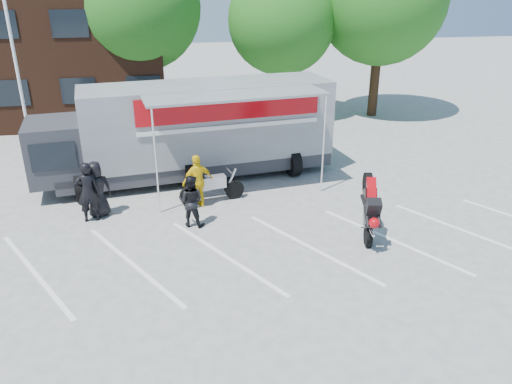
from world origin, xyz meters
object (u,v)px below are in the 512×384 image
object	(u,v)px
tree_mid	(282,20)
spectator_leather_b	(88,192)
tree_right	(382,0)
spectator_leather_c	(191,201)
transporter_truck	(198,176)
spectator_hivis	(198,181)
parked_motorcycle	(213,202)
stunt_bike_rider	(364,234)
flagpole	(17,31)
tree_left	(138,7)
spectator_leather_a	(97,189)

from	to	relation	value
tree_mid	spectator_leather_b	size ratio (longest dim) A/B	4.07
tree_right	spectator_leather_c	world-z (taller)	tree_right
spectator_leather_b	spectator_leather_c	size ratio (longest dim) A/B	1.18
transporter_truck	spectator_hivis	distance (m)	2.89
parked_motorcycle	spectator_hivis	bearing A→B (deg)	111.37
spectator_leather_c	tree_mid	bearing A→B (deg)	-94.26
stunt_bike_rider	spectator_leather_b	world-z (taller)	spectator_leather_b
stunt_bike_rider	spectator_leather_c	bearing A→B (deg)	175.84
flagpole	parked_motorcycle	size ratio (longest dim) A/B	3.58
flagpole	transporter_truck	size ratio (longest dim) A/B	0.74
tree_left	spectator_leather_b	bearing A→B (deg)	-97.26
tree_right	spectator_leather_b	size ratio (longest dim) A/B	4.84
flagpole	tree_mid	size ratio (longest dim) A/B	1.04
flagpole	spectator_hivis	distance (m)	9.30
stunt_bike_rider	spectator_leather_a	xyz separation A→B (m)	(-7.66, 2.69, 0.89)
stunt_bike_rider	spectator_hivis	size ratio (longest dim) A/B	1.18
parked_motorcycle	tree_left	bearing A→B (deg)	0.37
stunt_bike_rider	spectator_leather_c	world-z (taller)	spectator_leather_c
tree_left	spectator_hivis	size ratio (longest dim) A/B	4.90
parked_motorcycle	spectator_hivis	world-z (taller)	spectator_hivis
tree_right	spectator_leather_c	xyz separation A→B (m)	(-10.53, -11.52, -5.08)
transporter_truck	spectator_leather_b	size ratio (longest dim) A/B	5.74
flagpole	tree_left	bearing A→B (deg)	54.72
flagpole	tree_right	xyz separation A→B (m)	(16.24, 4.50, 0.82)
tree_left	stunt_bike_rider	bearing A→B (deg)	-66.40
parked_motorcycle	spectator_hivis	size ratio (longest dim) A/B	1.27
spectator_leather_c	transporter_truck	bearing A→B (deg)	-76.33
tree_right	tree_left	bearing A→B (deg)	172.87
spectator_leather_a	tree_left	bearing A→B (deg)	-113.72
tree_mid	spectator_leather_a	world-z (taller)	tree_mid
tree_left	tree_right	distance (m)	12.10
tree_left	parked_motorcycle	xyz separation A→B (m)	(2.26, -11.42, -5.57)
spectator_leather_c	spectator_hivis	bearing A→B (deg)	-82.88
flagpole	spectator_leather_a	bearing A→B (deg)	-63.29
parked_motorcycle	spectator_leather_b	size ratio (longest dim) A/B	1.18
tree_mid	spectator_leather_a	bearing A→B (deg)	-127.56
tree_left	spectator_hivis	world-z (taller)	tree_left
transporter_truck	spectator_leather_b	xyz separation A→B (m)	(-3.50, -3.14, 0.94)
tree_mid	stunt_bike_rider	world-z (taller)	tree_mid
stunt_bike_rider	tree_right	bearing A→B (deg)	79.38
transporter_truck	spectator_leather_b	distance (m)	4.79
tree_right	parked_motorcycle	distance (m)	15.09
spectator_leather_a	spectator_leather_c	size ratio (longest dim) A/B	1.11
flagpole	spectator_leather_b	bearing A→B (deg)	-66.17
spectator_hivis	tree_left	bearing A→B (deg)	-100.26
tree_mid	spectator_hivis	world-z (taller)	tree_mid
flagpole	tree_left	world-z (taller)	tree_left
stunt_bike_rider	spectator_hivis	bearing A→B (deg)	161.39
tree_left	stunt_bike_rider	distance (m)	16.79
tree_mid	spectator_leather_c	distance (m)	13.86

